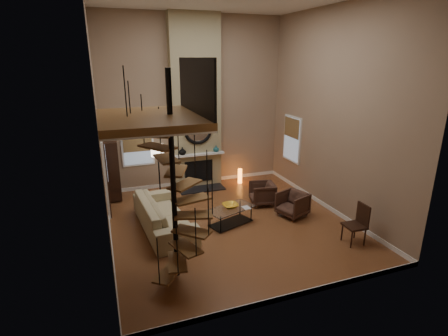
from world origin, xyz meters
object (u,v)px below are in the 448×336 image
object	(u,v)px
hutch	(112,169)
side_chair	(358,222)
armchair_near	(264,193)
armchair_far	(294,203)
sofa	(163,214)
floor_lamp	(158,155)
accent_lamp	(240,176)
coffee_table	(231,214)

from	to	relation	value
hutch	side_chair	world-z (taller)	hutch
hutch	armchair_near	distance (m)	4.64
armchair_far	sofa	bearing A→B (deg)	-117.04
floor_lamp	accent_lamp	size ratio (longest dim) A/B	3.35
accent_lamp	side_chair	bearing A→B (deg)	-77.81
floor_lamp	accent_lamp	bearing A→B (deg)	9.92
coffee_table	accent_lamp	xyz separation A→B (m)	(1.42, 2.82, -0.03)
hutch	coffee_table	world-z (taller)	hutch
hutch	accent_lamp	bearing A→B (deg)	-0.47
armchair_near	accent_lamp	size ratio (longest dim) A/B	1.36
armchair_near	armchair_far	xyz separation A→B (m)	(0.43, -0.96, 0.00)
sofa	accent_lamp	xyz separation A→B (m)	(3.13, 2.45, -0.15)
floor_lamp	accent_lamp	world-z (taller)	floor_lamp
hutch	armchair_far	xyz separation A→B (m)	(4.58, -2.95, -0.60)
sofa	armchair_far	world-z (taller)	sofa
sofa	armchair_near	distance (m)	3.14
sofa	armchair_near	world-z (taller)	sofa
accent_lamp	armchair_near	bearing A→B (deg)	-90.85
armchair_far	coffee_table	xyz separation A→B (m)	(-1.83, 0.10, -0.07)
side_chair	sofa	bearing A→B (deg)	151.39
hutch	coffee_table	distance (m)	4.02
accent_lamp	sofa	bearing A→B (deg)	-141.87
sofa	accent_lamp	bearing A→B (deg)	-56.13
armchair_near	floor_lamp	xyz separation A→B (m)	(-2.83, 1.46, 1.06)
sofa	floor_lamp	xyz separation A→B (m)	(0.27, 1.95, 1.02)
coffee_table	floor_lamp	xyz separation A→B (m)	(-1.44, 2.32, 1.13)
armchair_far	coffee_table	bearing A→B (deg)	-112.68
armchair_near	floor_lamp	bearing A→B (deg)	-105.54
armchair_near	side_chair	distance (m)	2.95
floor_lamp	side_chair	xyz separation A→B (m)	(3.88, -4.22, -0.89)
accent_lamp	side_chair	world-z (taller)	side_chair
floor_lamp	armchair_far	bearing A→B (deg)	-36.52
coffee_table	side_chair	world-z (taller)	side_chair
hutch	armchair_far	bearing A→B (deg)	-32.75
coffee_table	side_chair	size ratio (longest dim) A/B	1.43
hutch	accent_lamp	xyz separation A→B (m)	(4.18, -0.03, -0.70)
hutch	side_chair	bearing A→B (deg)	-42.42
sofa	coffee_table	size ratio (longest dim) A/B	1.94
side_chair	coffee_table	bearing A→B (deg)	142.11
sofa	floor_lamp	world-z (taller)	floor_lamp
sofa	armchair_near	xyz separation A→B (m)	(3.10, 0.49, -0.04)
coffee_table	side_chair	distance (m)	3.10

